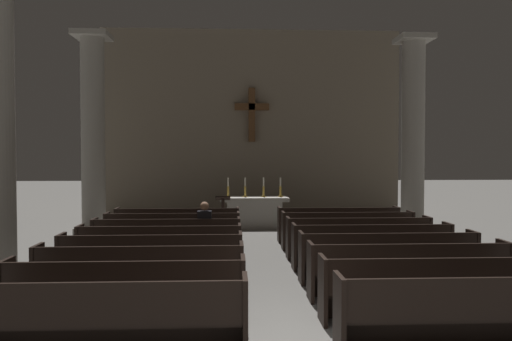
% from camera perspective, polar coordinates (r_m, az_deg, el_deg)
% --- Properties ---
extents(pew_left_row_1, '(3.31, 0.50, 0.95)m').
position_cam_1_polar(pew_left_row_1, '(6.30, -16.79, -15.83)').
color(pew_left_row_1, black).
rests_on(pew_left_row_1, ground).
extents(pew_left_row_2, '(3.31, 0.50, 0.95)m').
position_cam_1_polar(pew_left_row_2, '(7.33, -14.65, -13.29)').
color(pew_left_row_2, black).
rests_on(pew_left_row_2, ground).
extents(pew_left_row_3, '(3.31, 0.50, 0.95)m').
position_cam_1_polar(pew_left_row_3, '(8.37, -13.06, -11.36)').
color(pew_left_row_3, black).
rests_on(pew_left_row_3, ground).
extents(pew_left_row_4, '(3.31, 0.50, 0.95)m').
position_cam_1_polar(pew_left_row_4, '(9.43, -11.85, -9.86)').
color(pew_left_row_4, black).
rests_on(pew_left_row_4, ground).
extents(pew_left_row_5, '(3.31, 0.50, 0.95)m').
position_cam_1_polar(pew_left_row_5, '(10.49, -10.89, -8.66)').
color(pew_left_row_5, black).
rests_on(pew_left_row_5, ground).
extents(pew_left_row_6, '(3.31, 0.50, 0.95)m').
position_cam_1_polar(pew_left_row_6, '(11.56, -10.11, -7.68)').
color(pew_left_row_6, black).
rests_on(pew_left_row_6, ground).
extents(pew_left_row_7, '(3.31, 0.50, 0.95)m').
position_cam_1_polar(pew_left_row_7, '(12.64, -9.47, -6.86)').
color(pew_left_row_7, black).
rests_on(pew_left_row_7, ground).
extents(pew_left_row_8, '(3.31, 0.50, 0.95)m').
position_cam_1_polar(pew_left_row_8, '(13.72, -8.92, -6.17)').
color(pew_left_row_8, black).
rests_on(pew_left_row_8, ground).
extents(pew_right_row_1, '(3.31, 0.50, 0.95)m').
position_cam_1_polar(pew_right_row_1, '(6.78, 23.53, -14.64)').
color(pew_right_row_1, black).
rests_on(pew_right_row_1, ground).
extents(pew_right_row_2, '(3.31, 0.50, 0.95)m').
position_cam_1_polar(pew_right_row_2, '(7.74, 19.85, -12.52)').
color(pew_right_row_2, black).
rests_on(pew_right_row_2, ground).
extents(pew_right_row_3, '(3.31, 0.50, 0.95)m').
position_cam_1_polar(pew_right_row_3, '(8.74, 17.04, -10.84)').
color(pew_right_row_3, black).
rests_on(pew_right_row_3, ground).
extents(pew_right_row_4, '(3.31, 0.50, 0.95)m').
position_cam_1_polar(pew_right_row_4, '(9.75, 14.83, -9.49)').
color(pew_right_row_4, black).
rests_on(pew_right_row_4, ground).
extents(pew_right_row_5, '(3.31, 0.50, 0.95)m').
position_cam_1_polar(pew_right_row_5, '(10.79, 13.05, -8.39)').
color(pew_right_row_5, black).
rests_on(pew_right_row_5, ground).
extents(pew_right_row_6, '(3.31, 0.50, 0.95)m').
position_cam_1_polar(pew_right_row_6, '(11.83, 11.60, -7.47)').
color(pew_right_row_6, black).
rests_on(pew_right_row_6, ground).
extents(pew_right_row_7, '(3.31, 0.50, 0.95)m').
position_cam_1_polar(pew_right_row_7, '(12.88, 10.38, -6.70)').
color(pew_right_row_7, black).
rests_on(pew_right_row_7, ground).
extents(pew_right_row_8, '(3.31, 0.50, 0.95)m').
position_cam_1_polar(pew_right_row_8, '(13.94, 9.35, -6.05)').
color(pew_right_row_8, black).
rests_on(pew_right_row_8, ground).
extents(column_left_second, '(1.05, 1.05, 6.04)m').
position_cam_1_polar(column_left_second, '(15.88, -18.09, 3.74)').
color(column_left_second, '#9E998E').
rests_on(column_left_second, ground).
extents(column_right_second, '(1.05, 1.05, 6.04)m').
position_cam_1_polar(column_right_second, '(16.31, 17.47, 3.70)').
color(column_right_second, '#9E998E').
rests_on(column_right_second, ground).
extents(altar, '(2.20, 0.90, 1.01)m').
position_cam_1_polar(altar, '(16.24, -0.19, -4.71)').
color(altar, '#A8A399').
rests_on(altar, ground).
extents(candlestick_outer_left, '(0.16, 0.16, 0.63)m').
position_cam_1_polar(candlestick_outer_left, '(16.16, -3.21, -2.34)').
color(candlestick_outer_left, '#B79338').
rests_on(candlestick_outer_left, altar).
extents(candlestick_inner_left, '(0.16, 0.16, 0.63)m').
position_cam_1_polar(candlestick_inner_left, '(16.16, -1.26, -2.34)').
color(candlestick_inner_left, '#B79338').
rests_on(candlestick_inner_left, altar).
extents(candlestick_inner_right, '(0.16, 0.16, 0.63)m').
position_cam_1_polar(candlestick_inner_right, '(16.19, 0.87, -2.33)').
color(candlestick_inner_right, '#B79338').
rests_on(candlestick_inner_right, altar).
extents(candlestick_outer_right, '(0.16, 0.16, 0.63)m').
position_cam_1_polar(candlestick_outer_right, '(16.23, 2.81, -2.32)').
color(candlestick_outer_right, '#B79338').
rests_on(candlestick_outer_right, altar).
extents(apse_with_cross, '(10.94, 0.48, 6.95)m').
position_cam_1_polar(apse_with_cross, '(18.49, -0.51, 5.23)').
color(apse_with_cross, gray).
rests_on(apse_with_cross, ground).
extents(lectern, '(0.44, 0.36, 1.15)m').
position_cam_1_polar(lectern, '(15.03, -3.79, -5.18)').
color(lectern, black).
rests_on(lectern, ground).
extents(lone_worshipper, '(0.32, 0.43, 1.32)m').
position_cam_1_polar(lone_worshipper, '(11.49, -5.86, -6.63)').
color(lone_worshipper, '#26262B').
rests_on(lone_worshipper, ground).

